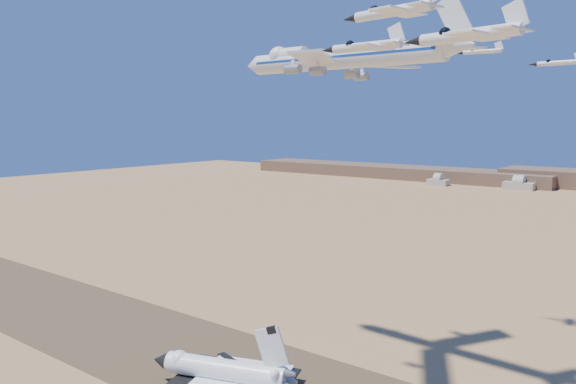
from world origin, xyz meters
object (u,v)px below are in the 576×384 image
Objects in this scene: shuttle at (224,373)px; carrier_747 at (335,59)px; chase_jet_f at (558,63)px; chase_jet_c at (466,35)px; chase_jet_a at (364,46)px; chase_jet_e at (481,51)px; chase_jet_b at (390,11)px.

carrier_747 is at bearing 47.18° from shuttle.
chase_jet_f is (55.81, 93.63, 83.12)m from shuttle.
chase_jet_f is (-20.22, 135.00, 8.98)m from chase_jet_c.
chase_jet_e is (-13.74, 95.85, 9.15)m from chase_jet_a.
chase_jet_a is 1.10× the size of chase_jet_e.
chase_jet_b reaches higher than shuttle.
chase_jet_a is 97.26m from chase_jet_e.
carrier_747 reaches higher than chase_jet_a.
shuttle is 0.57× the size of carrier_747.
shuttle is at bearing 163.18° from chase_jet_b.
chase_jet_e reaches higher than shuttle.
shuttle is at bearing -120.90° from chase_jet_e.
carrier_747 reaches higher than chase_jet_b.
chase_jet_b is (11.68, -13.71, 2.18)m from chase_jet_a.
chase_jet_b reaches higher than chase_jet_a.
chase_jet_f is at bearing 89.96° from chase_jet_a.
chase_jet_b is 112.68m from chase_jet_e.
carrier_747 is at bearing 141.79° from chase_jet_c.
shuttle is 2.70× the size of chase_jet_b.
chase_jet_a is 1.12× the size of chase_jet_c.
chase_jet_c is 0.87× the size of chase_jet_f.
carrier_747 is at bearing 138.30° from chase_jet_b.
chase_jet_c is 126.01m from chase_jet_e.
chase_jet_a is 18.14m from chase_jet_b.
chase_jet_e is at bearing 113.28° from chase_jet_b.
chase_jet_e is (-25.41, 109.56, 6.97)m from chase_jet_b.
chase_jet_c is at bearing -79.01° from chase_jet_f.
chase_jet_c is at bearing -39.87° from chase_jet_a.
chase_jet_b is at bearing -82.47° from chase_jet_e.
chase_jet_a is at bearing 148.26° from chase_jet_c.
chase_jet_b is 0.91× the size of chase_jet_f.
chase_jet_f reaches higher than shuttle.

